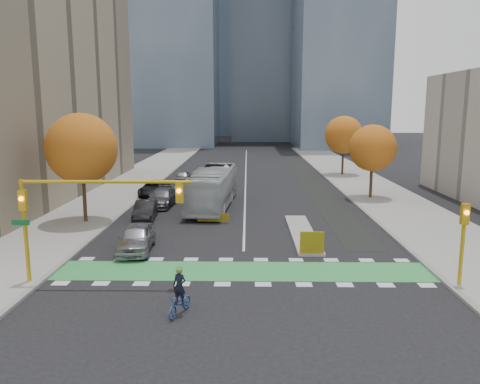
{
  "coord_description": "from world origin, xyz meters",
  "views": [
    {
      "loc": [
        0.21,
        -22.2,
        8.48
      ],
      "look_at": [
        -0.28,
        8.65,
        3.0
      ],
      "focal_mm": 35.0,
      "sensor_mm": 36.0,
      "label": 1
    }
  ],
  "objects_px": {
    "hazard_board": "(312,243)",
    "tree_east_far": "(344,135)",
    "tree_west": "(82,149)",
    "cyclist": "(180,299)",
    "traffic_signal_east": "(464,232)",
    "parked_car_e": "(183,177)",
    "traffic_signal_west": "(77,204)",
    "bus": "(213,187)",
    "parked_car_c": "(162,198)",
    "parked_car_d": "(154,188)",
    "tree_east_near": "(373,148)",
    "parked_car_b": "(145,210)",
    "parked_car_a": "(136,238)"
  },
  "relations": [
    {
      "from": "cyclist",
      "to": "parked_car_b",
      "type": "height_order",
      "value": "cyclist"
    },
    {
      "from": "traffic_signal_west",
      "to": "tree_east_near",
      "type": "bearing_deg",
      "value": 48.48
    },
    {
      "from": "tree_east_near",
      "to": "traffic_signal_east",
      "type": "xyz_separation_m",
      "value": [
        -1.5,
        -22.51,
        -2.13
      ]
    },
    {
      "from": "traffic_signal_east",
      "to": "parked_car_c",
      "type": "bearing_deg",
      "value": 133.49
    },
    {
      "from": "parked_car_d",
      "to": "parked_car_b",
      "type": "bearing_deg",
      "value": -83.03
    },
    {
      "from": "hazard_board",
      "to": "tree_west",
      "type": "bearing_deg",
      "value": 154.01
    },
    {
      "from": "hazard_board",
      "to": "parked_car_a",
      "type": "xyz_separation_m",
      "value": [
        -10.5,
        0.8,
        0.02
      ]
    },
    {
      "from": "parked_car_a",
      "to": "parked_car_e",
      "type": "bearing_deg",
      "value": 88.54
    },
    {
      "from": "tree_east_far",
      "to": "parked_car_d",
      "type": "relative_size",
      "value": 1.41
    },
    {
      "from": "tree_east_near",
      "to": "traffic_signal_west",
      "type": "height_order",
      "value": "tree_east_near"
    },
    {
      "from": "hazard_board",
      "to": "traffic_signal_west",
      "type": "bearing_deg",
      "value": -158.45
    },
    {
      "from": "tree_east_far",
      "to": "parked_car_e",
      "type": "xyz_separation_m",
      "value": [
        -19.87,
        -6.0,
        -4.57
      ]
    },
    {
      "from": "traffic_signal_east",
      "to": "parked_car_c",
      "type": "relative_size",
      "value": 0.78
    },
    {
      "from": "tree_east_near",
      "to": "parked_car_d",
      "type": "xyz_separation_m",
      "value": [
        -21.0,
        1.28,
        -4.11
      ]
    },
    {
      "from": "hazard_board",
      "to": "cyclist",
      "type": "bearing_deg",
      "value": -129.23
    },
    {
      "from": "parked_car_d",
      "to": "parked_car_e",
      "type": "xyz_separation_m",
      "value": [
        1.63,
        8.72,
        -0.09
      ]
    },
    {
      "from": "parked_car_d",
      "to": "cyclist",
      "type": "bearing_deg",
      "value": -76.93
    },
    {
      "from": "traffic_signal_west",
      "to": "traffic_signal_east",
      "type": "height_order",
      "value": "traffic_signal_west"
    },
    {
      "from": "bus",
      "to": "parked_car_d",
      "type": "distance_m",
      "value": 8.2
    },
    {
      "from": "tree_west",
      "to": "parked_car_b",
      "type": "xyz_separation_m",
      "value": [
        4.26,
        1.28,
        -4.9
      ]
    },
    {
      "from": "parked_car_d",
      "to": "tree_east_near",
      "type": "bearing_deg",
      "value": -3.7
    },
    {
      "from": "tree_west",
      "to": "cyclist",
      "type": "distance_m",
      "value": 19.1
    },
    {
      "from": "parked_car_c",
      "to": "tree_west",
      "type": "bearing_deg",
      "value": -122.18
    },
    {
      "from": "parked_car_d",
      "to": "parked_car_c",
      "type": "bearing_deg",
      "value": -71.66
    },
    {
      "from": "bus",
      "to": "parked_car_c",
      "type": "xyz_separation_m",
      "value": [
        -4.51,
        0.29,
        -0.97
      ]
    },
    {
      "from": "cyclist",
      "to": "parked_car_a",
      "type": "distance_m",
      "value": 9.7
    },
    {
      "from": "tree_east_far",
      "to": "tree_west",
      "type": "bearing_deg",
      "value": -133.3
    },
    {
      "from": "hazard_board",
      "to": "tree_east_near",
      "type": "relative_size",
      "value": 0.2
    },
    {
      "from": "bus",
      "to": "parked_car_e",
      "type": "distance_m",
      "value": 14.77
    },
    {
      "from": "tree_west",
      "to": "parked_car_e",
      "type": "relative_size",
      "value": 2.1
    },
    {
      "from": "traffic_signal_east",
      "to": "parked_car_a",
      "type": "xyz_separation_m",
      "value": [
        -17.0,
        5.51,
        -1.92
      ]
    },
    {
      "from": "tree_west",
      "to": "parked_car_b",
      "type": "distance_m",
      "value": 6.61
    },
    {
      "from": "tree_east_near",
      "to": "traffic_signal_west",
      "type": "xyz_separation_m",
      "value": [
        -19.93,
        -22.51,
        -0.83
      ]
    },
    {
      "from": "parked_car_d",
      "to": "parked_car_e",
      "type": "relative_size",
      "value": 1.38
    },
    {
      "from": "parked_car_c",
      "to": "traffic_signal_west",
      "type": "bearing_deg",
      "value": -87.34
    },
    {
      "from": "traffic_signal_west",
      "to": "bus",
      "type": "xyz_separation_m",
      "value": [
        5.12,
        18.5,
        -2.3
      ]
    },
    {
      "from": "parked_car_a",
      "to": "parked_car_d",
      "type": "distance_m",
      "value": 18.45
    },
    {
      "from": "traffic_signal_east",
      "to": "bus",
      "type": "relative_size",
      "value": 0.33
    },
    {
      "from": "traffic_signal_east",
      "to": "parked_car_e",
      "type": "height_order",
      "value": "traffic_signal_east"
    },
    {
      "from": "tree_east_far",
      "to": "parked_car_d",
      "type": "distance_m",
      "value": 26.44
    },
    {
      "from": "parked_car_e",
      "to": "bus",
      "type": "bearing_deg",
      "value": -72.85
    },
    {
      "from": "cyclist",
      "to": "parked_car_e",
      "type": "bearing_deg",
      "value": 118.71
    },
    {
      "from": "parked_car_c",
      "to": "bus",
      "type": "bearing_deg",
      "value": 0.88
    },
    {
      "from": "tree_east_near",
      "to": "bus",
      "type": "xyz_separation_m",
      "value": [
        -14.81,
        -4.01,
        -3.13
      ]
    },
    {
      "from": "tree_west",
      "to": "parked_car_a",
      "type": "height_order",
      "value": "tree_west"
    },
    {
      "from": "tree_east_near",
      "to": "parked_car_c",
      "type": "bearing_deg",
      "value": -169.1
    },
    {
      "from": "cyclist",
      "to": "bus",
      "type": "distance_m",
      "value": 21.89
    },
    {
      "from": "hazard_board",
      "to": "tree_east_far",
      "type": "bearing_deg",
      "value": 75.88
    },
    {
      "from": "traffic_signal_west",
      "to": "parked_car_d",
      "type": "height_order",
      "value": "traffic_signal_west"
    },
    {
      "from": "bus",
      "to": "parked_car_e",
      "type": "bearing_deg",
      "value": 112.41
    }
  ]
}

